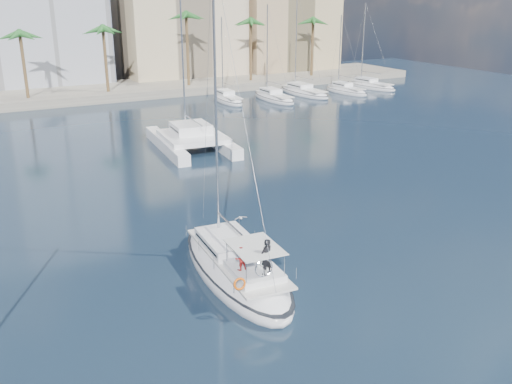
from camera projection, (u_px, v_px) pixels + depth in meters
ground at (271, 259)px, 33.68m from camera, size 160.00×160.00×0.00m
quay at (64, 95)px, 84.00m from camera, size 120.00×14.00×1.20m
building_beige at (179, 22)px, 98.28m from camera, size 20.00×14.00×20.00m
building_tan_right at (284, 26)px, 105.99m from camera, size 18.00×12.00×18.00m
palm_centre at (62, 28)px, 77.47m from camera, size 3.60×3.60×12.30m
palm_right at (277, 22)px, 92.84m from camera, size 3.60×3.60×12.30m
main_sloop at (235, 268)px, 31.38m from camera, size 4.76×12.35×17.95m
catamaran at (192, 137)px, 57.17m from camera, size 7.52×13.23×18.41m
seagull at (241, 218)px, 38.94m from camera, size 0.94×0.41×0.17m
moored_yacht_a at (228, 102)px, 81.64m from camera, size 3.37×9.52×11.90m
moored_yacht_b at (274, 100)px, 82.92m from camera, size 3.32×10.83×13.72m
moored_yacht_c at (304, 95)px, 87.52m from camera, size 3.98×12.33×15.54m
moored_yacht_d at (346, 93)px, 88.80m from camera, size 3.52×9.55×11.90m
moored_yacht_e at (370, 88)px, 93.39m from camera, size 4.61×11.11×13.72m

